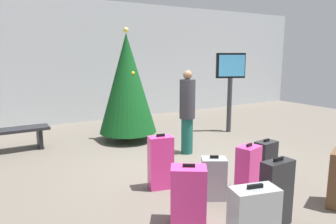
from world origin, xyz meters
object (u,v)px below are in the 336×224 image
Objects in this scene: holiday_tree at (127,84)px; suitcase_3 at (276,193)px; suitcase_7 at (161,162)px; flight_info_kiosk at (230,79)px; suitcase_0 at (248,169)px; suitcase_1 at (265,160)px; suitcase_6 at (214,178)px; suitcase_5 at (253,223)px; waiting_bench at (9,135)px; traveller_0 at (187,110)px; suitcase_2 at (188,195)px.

holiday_tree is 3.10× the size of suitcase_3.
flight_info_kiosk is at bearing 33.68° from suitcase_7.
suitcase_1 is (0.64, 0.26, -0.04)m from suitcase_0.
suitcase_6 is at bearing -134.40° from flight_info_kiosk.
suitcase_7 is (-1.02, 0.77, 0.05)m from suitcase_0.
suitcase_5 is at bearing -128.85° from flight_info_kiosk.
suitcase_1 is 0.78× the size of suitcase_3.
waiting_bench is (-5.05, 0.97, -1.01)m from flight_info_kiosk.
suitcase_3 is 0.99× the size of suitcase_7.
traveller_0 is 2.29× the size of suitcase_2.
suitcase_5 is (-1.05, -1.13, 0.02)m from suitcase_0.
waiting_bench is at bearing 125.86° from suitcase_0.
suitcase_2 is (-3.45, -3.19, -1.03)m from flight_info_kiosk.
suitcase_6 is (-0.56, 0.09, -0.05)m from suitcase_0.
suitcase_5 is 1.32m from suitcase_6.
suitcase_2 is at bearing -152.12° from suitcase_6.
suitcase_2 is 1.02m from suitcase_3.
suitcase_7 is at bearing 142.78° from suitcase_0.
suitcase_2 is (-1.86, -0.51, 0.04)m from suitcase_1.
traveller_0 reaches higher than waiting_bench.
traveller_0 is 2.70× the size of suitcase_6.
flight_info_kiosk is at bearing 26.03° from traveller_0.
suitcase_5 is (-3.27, -4.06, -1.01)m from flight_info_kiosk.
waiting_bench is at bearing 120.71° from suitcase_6.
suitcase_7 is at bearing -146.32° from flight_info_kiosk.
holiday_tree is 4.00m from suitcase_2.
suitcase_3 is (-2.60, -3.77, -0.98)m from flight_info_kiosk.
suitcase_1 is 1.93m from suitcase_2.
suitcase_1 is at bearing 39.34° from suitcase_5.
suitcase_6 is at bearing -172.24° from suitcase_1.
traveller_0 is 2.02× the size of suitcase_3.
holiday_tree is 2.97m from suitcase_7.
suitcase_0 is 1.00× the size of suitcase_2.
waiting_bench is 4.47m from suitcase_2.
suitcase_2 is at bearing -101.16° from suitcase_7.
suitcase_7 is at bearing 111.83° from suitcase_3.
suitcase_3 is (-0.38, -0.83, 0.05)m from suitcase_0.
holiday_tree reaches higher than suitcase_0.
suitcase_3 reaches higher than suitcase_6.
traveller_0 is 3.42m from suitcase_5.
suitcase_5 reaches higher than suitcase_6.
suitcase_0 is at bearing -9.42° from suitcase_6.
flight_info_kiosk reaches higher than suitcase_6.
suitcase_7 reaches higher than suitcase_3.
suitcase_2 is (-0.88, -3.77, -0.98)m from holiday_tree.
flight_info_kiosk is (2.57, -0.58, 0.05)m from holiday_tree.
suitcase_3 is (-1.02, -1.09, 0.09)m from suitcase_1.
flight_info_kiosk reaches higher than suitcase_1.
suitcase_2 reaches higher than waiting_bench.
suitcase_6 is at bearing 101.18° from suitcase_3.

